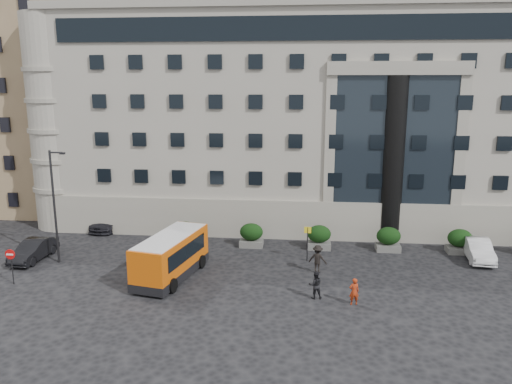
{
  "coord_description": "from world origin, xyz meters",
  "views": [
    {
      "loc": [
        5.17,
        -28.91,
        12.55
      ],
      "look_at": [
        1.85,
        4.85,
        5.0
      ],
      "focal_mm": 35.0,
      "sensor_mm": 36.0,
      "label": 1
    }
  ],
  "objects_px": {
    "hedge_c": "(319,237)",
    "white_taxi": "(478,249)",
    "pedestrian_a": "(354,291)",
    "hedge_a": "(186,233)",
    "red_truck": "(79,193)",
    "parked_car_b": "(34,250)",
    "bus_stop_sign": "(308,238)",
    "minibus": "(171,255)",
    "hedge_e": "(460,241)",
    "parked_car_c": "(111,220)",
    "pedestrian_c": "(318,259)",
    "street_lamp": "(55,202)",
    "parked_car_d": "(71,208)",
    "hedge_b": "(251,235)",
    "no_entry_sign": "(11,259)",
    "hedge_d": "(388,239)",
    "pedestrian_b": "(315,285)"
  },
  "relations": [
    {
      "from": "hedge_d",
      "to": "parked_car_b",
      "type": "height_order",
      "value": "hedge_d"
    },
    {
      "from": "hedge_c",
      "to": "white_taxi",
      "type": "distance_m",
      "value": 11.39
    },
    {
      "from": "hedge_a",
      "to": "no_entry_sign",
      "type": "relative_size",
      "value": 0.79
    },
    {
      "from": "hedge_e",
      "to": "minibus",
      "type": "relative_size",
      "value": 0.26
    },
    {
      "from": "hedge_b",
      "to": "no_entry_sign",
      "type": "relative_size",
      "value": 0.79
    },
    {
      "from": "hedge_d",
      "to": "red_truck",
      "type": "relative_size",
      "value": 0.32
    },
    {
      "from": "minibus",
      "to": "red_truck",
      "type": "height_order",
      "value": "red_truck"
    },
    {
      "from": "hedge_a",
      "to": "pedestrian_c",
      "type": "height_order",
      "value": "pedestrian_c"
    },
    {
      "from": "minibus",
      "to": "parked_car_b",
      "type": "xyz_separation_m",
      "value": [
        -10.71,
        2.26,
        -0.84
      ]
    },
    {
      "from": "bus_stop_sign",
      "to": "red_truck",
      "type": "distance_m",
      "value": 26.66
    },
    {
      "from": "pedestrian_a",
      "to": "hedge_a",
      "type": "bearing_deg",
      "value": -49.88
    },
    {
      "from": "street_lamp",
      "to": "parked_car_c",
      "type": "bearing_deg",
      "value": 87.06
    },
    {
      "from": "hedge_d",
      "to": "parked_car_d",
      "type": "xyz_separation_m",
      "value": [
        -28.6,
        7.53,
        -0.19
      ]
    },
    {
      "from": "hedge_c",
      "to": "bus_stop_sign",
      "type": "relative_size",
      "value": 0.73
    },
    {
      "from": "bus_stop_sign",
      "to": "red_truck",
      "type": "height_order",
      "value": "red_truck"
    },
    {
      "from": "street_lamp",
      "to": "parked_car_d",
      "type": "bearing_deg",
      "value": 112.31
    },
    {
      "from": "red_truck",
      "to": "pedestrian_b",
      "type": "distance_m",
      "value": 30.66
    },
    {
      "from": "hedge_a",
      "to": "parked_car_b",
      "type": "xyz_separation_m",
      "value": [
        -10.03,
        -4.49,
        -0.2
      ]
    },
    {
      "from": "hedge_a",
      "to": "parked_car_c",
      "type": "distance_m",
      "value": 8.38
    },
    {
      "from": "minibus",
      "to": "white_taxi",
      "type": "distance_m",
      "value": 21.75
    },
    {
      "from": "red_truck",
      "to": "pedestrian_b",
      "type": "bearing_deg",
      "value": -45.51
    },
    {
      "from": "hedge_e",
      "to": "street_lamp",
      "type": "distance_m",
      "value": 29.34
    },
    {
      "from": "street_lamp",
      "to": "white_taxi",
      "type": "relative_size",
      "value": 1.76
    },
    {
      "from": "hedge_c",
      "to": "minibus",
      "type": "xyz_separation_m",
      "value": [
        -9.72,
        -6.75,
        0.64
      ]
    },
    {
      "from": "hedge_d",
      "to": "parked_car_b",
      "type": "bearing_deg",
      "value": -170.06
    },
    {
      "from": "minibus",
      "to": "white_taxi",
      "type": "relative_size",
      "value": 1.57
    },
    {
      "from": "hedge_a",
      "to": "parked_car_b",
      "type": "bearing_deg",
      "value": -155.87
    },
    {
      "from": "parked_car_b",
      "to": "pedestrian_c",
      "type": "height_order",
      "value": "pedestrian_c"
    },
    {
      "from": "parked_car_d",
      "to": "parked_car_b",
      "type": "bearing_deg",
      "value": -84.06
    },
    {
      "from": "hedge_b",
      "to": "bus_stop_sign",
      "type": "height_order",
      "value": "bus_stop_sign"
    },
    {
      "from": "no_entry_sign",
      "to": "parked_car_d",
      "type": "height_order",
      "value": "no_entry_sign"
    },
    {
      "from": "red_truck",
      "to": "parked_car_b",
      "type": "bearing_deg",
      "value": -82.5
    },
    {
      "from": "hedge_d",
      "to": "hedge_e",
      "type": "xyz_separation_m",
      "value": [
        5.2,
        0.0,
        0.0
      ]
    },
    {
      "from": "minibus",
      "to": "pedestrian_c",
      "type": "xyz_separation_m",
      "value": [
        9.51,
        1.82,
        -0.61
      ]
    },
    {
      "from": "hedge_e",
      "to": "pedestrian_c",
      "type": "distance_m",
      "value": 11.7
    },
    {
      "from": "hedge_e",
      "to": "pedestrian_a",
      "type": "relative_size",
      "value": 1.15
    },
    {
      "from": "pedestrian_a",
      "to": "parked_car_b",
      "type": "bearing_deg",
      "value": -24.49
    },
    {
      "from": "white_taxi",
      "to": "pedestrian_c",
      "type": "bearing_deg",
      "value": -157.4
    },
    {
      "from": "hedge_c",
      "to": "hedge_e",
      "type": "distance_m",
      "value": 10.4
    },
    {
      "from": "parked_car_b",
      "to": "pedestrian_a",
      "type": "bearing_deg",
      "value": -10.5
    },
    {
      "from": "minibus",
      "to": "white_taxi",
      "type": "height_order",
      "value": "minibus"
    },
    {
      "from": "hedge_c",
      "to": "parked_car_b",
      "type": "height_order",
      "value": "hedge_c"
    },
    {
      "from": "hedge_e",
      "to": "parked_car_c",
      "type": "distance_m",
      "value": 28.55
    },
    {
      "from": "hedge_a",
      "to": "parked_car_c",
      "type": "relative_size",
      "value": 0.36
    },
    {
      "from": "no_entry_sign",
      "to": "hedge_d",
      "type": "bearing_deg",
      "value": 19.76
    },
    {
      "from": "hedge_a",
      "to": "bus_stop_sign",
      "type": "xyz_separation_m",
      "value": [
        9.5,
        -2.8,
        0.8
      ]
    },
    {
      "from": "hedge_d",
      "to": "hedge_e",
      "type": "bearing_deg",
      "value": 0.0
    },
    {
      "from": "hedge_c",
      "to": "white_taxi",
      "type": "relative_size",
      "value": 0.4
    },
    {
      "from": "hedge_a",
      "to": "hedge_e",
      "type": "bearing_deg",
      "value": 0.0
    },
    {
      "from": "hedge_d",
      "to": "pedestrian_a",
      "type": "xyz_separation_m",
      "value": [
        -3.45,
        -9.71,
        -0.13
      ]
    }
  ]
}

